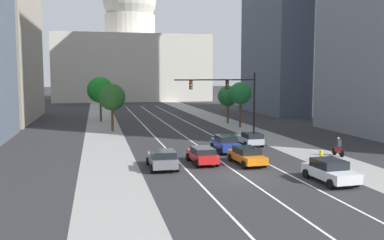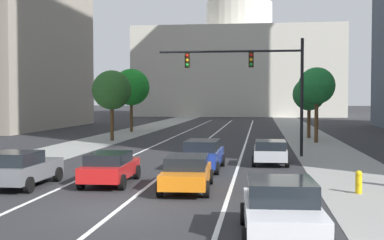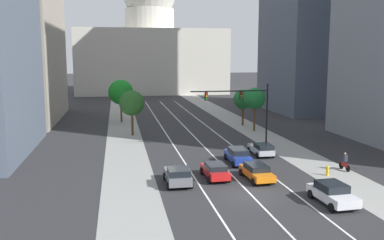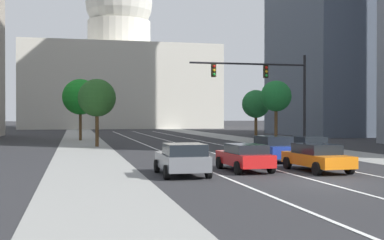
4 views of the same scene
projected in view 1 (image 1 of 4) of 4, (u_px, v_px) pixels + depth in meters
ground_plane at (160, 120)px, 69.09m from camera, size 400.00×400.00×0.00m
sidewalk_left at (103, 125)px, 62.21m from camera, size 4.56×130.00×0.01m
sidewalk_right at (224, 121)px, 66.27m from camera, size 4.56×130.00×0.01m
lane_stripe_left at (150, 132)px, 53.78m from camera, size 0.16×90.00×0.01m
lane_stripe_center at (177, 131)px, 54.54m from camera, size 0.16×90.00×0.01m
lane_stripe_right at (204, 131)px, 55.30m from camera, size 0.16×90.00×0.01m
capitol_building at (131, 57)px, 123.46m from camera, size 42.29×26.09×37.30m
car_red at (202, 155)px, 34.75m from camera, size 2.02×4.23×1.38m
car_blue at (226, 143)px, 40.18m from camera, size 2.04×4.65×1.55m
car_white at (330, 171)px, 28.76m from camera, size 2.29×4.46×1.54m
car_orange at (247, 155)px, 34.56m from camera, size 2.14×4.55×1.39m
car_silver at (250, 138)px, 43.64m from camera, size 1.99×4.13×1.40m
car_gray at (162, 159)px, 32.84m from camera, size 2.16×4.20×1.53m
traffic_signal_mast at (230, 93)px, 47.10m from camera, size 9.23×0.39×7.47m
fire_hydrant at (321, 155)px, 36.16m from camera, size 0.26×0.35×0.91m
cyclist at (338, 147)px, 37.96m from camera, size 0.38×1.70×1.72m
street_tree_mid_left at (112, 97)px, 54.33m from camera, size 3.41×3.41×6.12m
street_tree_far_right at (228, 96)px, 63.58m from camera, size 3.04×3.04×5.60m
street_tree_near_left at (100, 90)px, 65.66m from camera, size 4.03×4.03×6.93m
street_tree_mid_right at (240, 93)px, 58.41m from camera, size 3.05×3.05×6.26m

